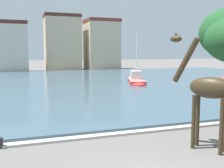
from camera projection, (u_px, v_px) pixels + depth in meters
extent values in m
cube|color=#3D5666|center=(51.00, 83.00, 37.29)|extent=(89.35, 49.12, 0.26)
cube|color=#ADA89E|center=(104.00, 135.00, 13.99)|extent=(89.35, 0.50, 0.12)
cylinder|color=#382B19|center=(193.00, 122.00, 12.14)|extent=(0.18, 0.18, 2.45)
cylinder|color=#382B19|center=(198.00, 120.00, 12.49)|extent=(0.18, 0.18, 2.45)
cylinder|color=#382B19|center=(221.00, 127.00, 11.34)|extent=(0.18, 0.18, 2.45)
ellipsoid|color=#382B19|center=(210.00, 88.00, 11.73)|extent=(1.58, 2.00, 0.94)
cylinder|color=#382B19|center=(186.00, 60.00, 12.36)|extent=(0.88, 1.24, 2.10)
ellipsoid|color=#382B19|center=(176.00, 39.00, 12.59)|extent=(0.56, 0.66, 0.31)
cone|color=#382B19|center=(175.00, 33.00, 12.50)|extent=(0.07, 0.07, 0.18)
cone|color=#382B19|center=(177.00, 34.00, 12.62)|extent=(0.07, 0.07, 0.18)
cube|color=red|center=(136.00, 82.00, 37.23)|extent=(4.00, 7.12, 0.63)
ellipsoid|color=red|center=(139.00, 85.00, 33.99)|extent=(2.41, 2.83, 0.60)
cube|color=#C7716E|center=(136.00, 79.00, 37.19)|extent=(3.92, 6.98, 0.06)
cube|color=silver|center=(136.00, 75.00, 37.63)|extent=(2.04, 2.71, 1.12)
cylinder|color=silver|center=(137.00, 55.00, 36.30)|extent=(0.12, 0.12, 6.66)
cylinder|color=silver|center=(136.00, 73.00, 37.77)|extent=(0.83, 2.30, 0.08)
cylinder|color=#232326|center=(0.00, 143.00, 12.23)|extent=(0.24, 0.24, 0.50)
cube|color=beige|center=(9.00, 48.00, 60.47)|extent=(7.89, 6.04, 10.46)
cube|color=#51281E|center=(8.00, 23.00, 59.81)|extent=(8.04, 6.16, 0.80)
cube|color=#C6B293|center=(62.00, 44.00, 67.24)|extent=(8.57, 6.16, 12.83)
cube|color=#51281E|center=(62.00, 16.00, 66.45)|extent=(8.74, 6.28, 0.80)
cube|color=#C6B293|center=(102.00, 46.00, 69.57)|extent=(7.99, 7.80, 11.90)
cube|color=brown|center=(101.00, 21.00, 68.83)|extent=(8.14, 7.95, 0.80)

